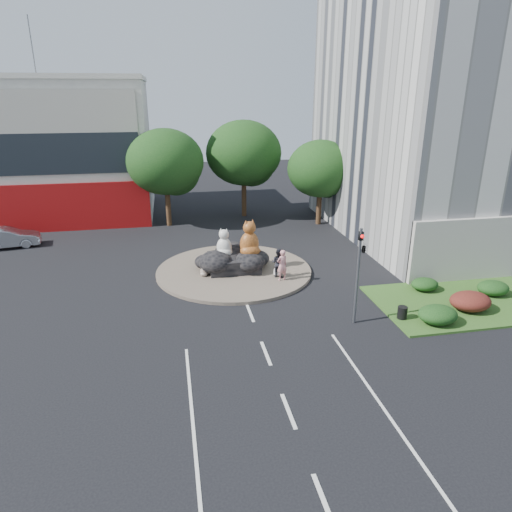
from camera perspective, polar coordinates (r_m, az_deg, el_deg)
The scene contains 22 objects.
ground at distance 20.93m, azimuth 1.25°, elevation -12.07°, with size 120.00×120.00×0.00m, color black.
roundabout_island at distance 29.71m, azimuth -2.77°, elevation -1.82°, with size 10.00×10.00×0.20m, color brown.
rock_plinth at distance 29.51m, azimuth -2.79°, elevation -0.83°, with size 3.20×2.60×0.90m, color black, non-canonical shape.
shophouse_block at distance 47.70m, azimuth -28.76°, elevation 11.62°, with size 25.20×12.30×17.40m.
grass_verge at distance 28.01m, azimuth 24.73°, elevation -5.23°, with size 10.00×6.00×0.12m, color #2B4F1A.
tree_left at distance 39.85m, azimuth -11.15°, elevation 11.10°, with size 6.46×6.46×8.27m.
tree_mid at distance 42.34m, azimuth -1.47°, elevation 12.38°, with size 6.84×6.84×8.76m.
tree_right at distance 40.08m, azimuth 8.14°, elevation 10.43°, with size 5.70×5.70×7.30m.
hedge_near_green at distance 24.71m, azimuth 21.77°, elevation -6.82°, with size 2.00×1.60×0.90m, color black.
hedge_red at distance 26.78m, azimuth 25.22°, elevation -5.13°, with size 2.20×1.76×0.99m, color #441312.
hedge_mid_green at distance 29.36m, azimuth 27.51°, elevation -3.55°, with size 1.80×1.44×0.81m, color black.
hedge_back_green at distance 28.40m, azimuth 20.34°, elevation -3.33°, with size 1.60×1.28×0.72m, color black.
traffic_light at distance 22.55m, azimuth 13.01°, elevation 0.05°, with size 0.44×1.24×5.00m.
street_lamp at distance 30.99m, azimuth 21.98°, elevation 6.29°, with size 2.34×0.22×8.06m.
cat_white at distance 29.07m, azimuth -4.02°, elevation 1.71°, with size 1.12×0.97×1.87m, color beige, non-canonical shape.
cat_tabby at distance 29.02m, azimuth -0.83°, elevation 2.28°, with size 1.44×1.25×2.40m, color #B57325, non-canonical shape.
kitten_calico at distance 28.61m, azimuth -6.55°, elevation -1.66°, with size 0.52×0.45×0.87m, color beige, non-canonical shape.
kitten_white at distance 28.51m, azimuth 2.60°, elevation -1.69°, with size 0.48×0.42×0.81m, color silver, non-canonical shape.
pedestrian_pink at distance 27.67m, azimuth 3.27°, elevation -1.13°, with size 0.71×0.46×1.93m, color #D3888B.
pedestrian_dark at distance 28.17m, azimuth 2.80°, elevation -0.86°, with size 0.89×0.69×1.82m, color black.
parked_car at distance 38.91m, azimuth -28.70°, elevation 2.00°, with size 1.60×4.59×1.51m, color #AAADB2.
litter_bin at distance 24.61m, azimuth 17.82°, elevation -6.74°, with size 0.49×0.49×0.64m, color black.
Camera 1 is at (-3.78, -17.35, 11.07)m, focal length 32.00 mm.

